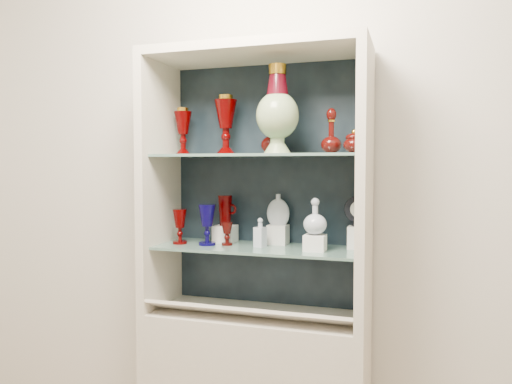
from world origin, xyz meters
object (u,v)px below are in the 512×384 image
(ruby_goblet_tall, at_px, (180,226))
(pedestal_lamp_left, at_px, (183,131))
(ruby_decanter_b, at_px, (331,130))
(clear_round_decanter, at_px, (315,217))
(flat_flask, at_px, (278,209))
(cobalt_goblet, at_px, (207,225))
(clear_square_bottle, at_px, (260,232))
(ruby_goblet_small, at_px, (227,234))
(cameo_medallion, at_px, (358,211))
(pedestal_lamp_right, at_px, (226,125))
(ruby_decanter_a, at_px, (272,126))
(enamel_urn, at_px, (277,109))
(lidded_bowl, at_px, (354,141))
(ruby_pitcher, at_px, (225,210))

(ruby_goblet_tall, bearing_deg, pedestal_lamp_left, 104.78)
(ruby_decanter_b, height_order, clear_round_decanter, ruby_decanter_b)
(ruby_goblet_tall, distance_m, flat_flask, 0.47)
(cobalt_goblet, relative_size, clear_square_bottle, 1.43)
(pedestal_lamp_left, height_order, ruby_goblet_small, pedestal_lamp_left)
(ruby_goblet_small, relative_size, cameo_medallion, 0.76)
(pedestal_lamp_right, distance_m, clear_square_bottle, 0.53)
(pedestal_lamp_left, height_order, pedestal_lamp_right, pedestal_lamp_right)
(pedestal_lamp_left, relative_size, clear_square_bottle, 1.73)
(cameo_medallion, bearing_deg, clear_round_decanter, -168.77)
(pedestal_lamp_left, relative_size, clear_round_decanter, 1.50)
(pedestal_lamp_left, xyz_separation_m, clear_square_bottle, (0.41, -0.07, -0.47))
(clear_round_decanter, bearing_deg, ruby_decanter_a, 155.72)
(ruby_goblet_small, height_order, clear_round_decanter, clear_round_decanter)
(enamel_urn, relative_size, clear_round_decanter, 2.51)
(pedestal_lamp_left, distance_m, ruby_goblet_small, 0.55)
(clear_round_decanter, bearing_deg, lidded_bowl, -9.22)
(ruby_goblet_small, xyz_separation_m, clear_round_decanter, (0.42, -0.03, 0.09))
(ruby_decanter_a, height_order, ruby_goblet_small, ruby_decanter_a)
(pedestal_lamp_right, distance_m, ruby_goblet_small, 0.51)
(ruby_goblet_tall, bearing_deg, enamel_urn, -4.35)
(pedestal_lamp_right, bearing_deg, enamel_urn, -23.40)
(pedestal_lamp_left, bearing_deg, clear_round_decanter, -8.07)
(ruby_goblet_small, relative_size, clear_round_decanter, 0.70)
(ruby_decanter_a, bearing_deg, clear_square_bottle, -114.88)
(ruby_goblet_tall, relative_size, cameo_medallion, 1.17)
(lidded_bowl, height_order, ruby_pitcher, lidded_bowl)
(pedestal_lamp_left, distance_m, cobalt_goblet, 0.48)
(lidded_bowl, bearing_deg, ruby_decanter_b, 151.03)
(pedestal_lamp_left, relative_size, ruby_decanter_b, 1.11)
(enamel_urn, relative_size, ruby_decanter_b, 1.85)
(flat_flask, height_order, clear_round_decanter, flat_flask)
(clear_square_bottle, height_order, flat_flask, flat_flask)
(ruby_decanter_b, relative_size, cobalt_goblet, 1.09)
(cobalt_goblet, xyz_separation_m, cameo_medallion, (0.68, 0.11, 0.08))
(ruby_decanter_a, xyz_separation_m, ruby_goblet_small, (-0.20, -0.07, -0.50))
(lidded_bowl, distance_m, ruby_pitcher, 0.72)
(lidded_bowl, relative_size, clear_round_decanter, 0.66)
(lidded_bowl, distance_m, cameo_medallion, 0.33)
(enamel_urn, height_order, ruby_decanter_b, enamel_urn)
(pedestal_lamp_left, height_order, clear_round_decanter, pedestal_lamp_left)
(cobalt_goblet, bearing_deg, enamel_urn, -6.54)
(ruby_decanter_a, relative_size, ruby_goblet_tall, 1.58)
(lidded_bowl, relative_size, cobalt_goblet, 0.53)
(enamel_urn, bearing_deg, lidded_bowl, 1.05)
(pedestal_lamp_right, distance_m, cameo_medallion, 0.73)
(ruby_decanter_a, distance_m, ruby_goblet_tall, 0.64)
(ruby_goblet_tall, distance_m, clear_square_bottle, 0.39)
(ruby_goblet_tall, bearing_deg, ruby_pitcher, 31.93)
(clear_square_bottle, relative_size, cameo_medallion, 0.94)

